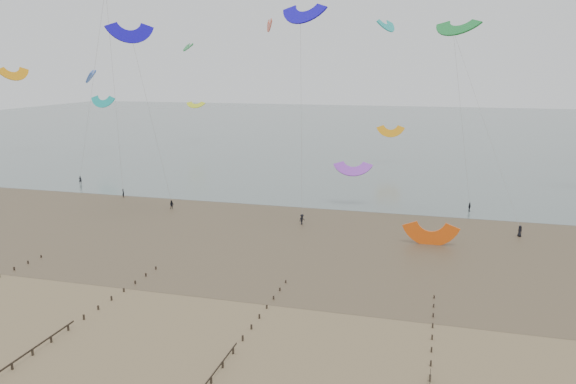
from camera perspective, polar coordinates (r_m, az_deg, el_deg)
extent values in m
plane|color=brown|center=(61.84, -6.97, -12.78)|extent=(500.00, 500.00, 0.00)
plane|color=#475654|center=(253.85, 10.42, 6.38)|extent=(500.00, 500.00, 0.00)
plane|color=#473A28|center=(93.04, 1.20, -3.90)|extent=(500.00, 500.00, 0.00)
ellipsoid|color=slate|center=(87.65, -12.47, -5.26)|extent=(23.60, 14.36, 0.01)
ellipsoid|color=slate|center=(93.85, 8.79, -3.91)|extent=(33.64, 18.32, 0.01)
ellipsoid|color=slate|center=(113.52, -18.12, -1.51)|extent=(26.95, 14.22, 0.01)
cube|color=black|center=(83.48, -26.06, -7.04)|extent=(0.16, 0.16, 0.51)
cube|color=black|center=(85.34, -24.90, -6.52)|extent=(0.16, 0.16, 0.48)
cube|color=black|center=(87.24, -23.79, -6.02)|extent=(0.16, 0.16, 0.45)
cube|color=black|center=(57.80, -26.24, -15.61)|extent=(0.16, 0.16, 0.74)
cube|color=black|center=(59.54, -24.52, -14.61)|extent=(0.16, 0.16, 0.71)
cube|color=black|center=(61.34, -22.93, -13.65)|extent=(0.16, 0.16, 0.68)
cube|color=black|center=(63.19, -21.43, -12.75)|extent=(0.16, 0.16, 0.65)
cube|color=black|center=(65.11, -20.03, -11.88)|extent=(0.16, 0.16, 0.62)
cube|color=black|center=(67.07, -18.72, -11.06)|extent=(0.16, 0.16, 0.59)
cube|color=black|center=(69.07, -17.49, -10.29)|extent=(0.16, 0.16, 0.57)
cube|color=black|center=(71.12, -16.34, -9.55)|extent=(0.16, 0.16, 0.54)
cube|color=black|center=(73.20, -15.26, -8.85)|extent=(0.16, 0.16, 0.51)
cube|color=black|center=(75.32, -14.24, -8.19)|extent=(0.16, 0.16, 0.48)
cube|color=black|center=(77.46, -13.28, -7.56)|extent=(0.16, 0.16, 0.45)
cube|color=black|center=(50.81, -7.82, -18.41)|extent=(0.16, 0.16, 0.71)
cube|color=black|center=(52.91, -6.65, -17.05)|extent=(0.16, 0.16, 0.68)
cube|color=black|center=(55.05, -5.59, -15.79)|extent=(0.16, 0.16, 0.65)
cube|color=black|center=(57.24, -4.63, -14.61)|extent=(0.16, 0.16, 0.62)
cube|color=black|center=(59.46, -3.74, -13.52)|extent=(0.16, 0.16, 0.59)
cube|color=black|center=(61.71, -2.92, -12.51)|extent=(0.16, 0.16, 0.57)
cube|color=black|center=(63.99, -2.17, -11.57)|extent=(0.16, 0.16, 0.54)
cube|color=black|center=(66.30, -1.48, -10.69)|extent=(0.16, 0.16, 0.51)
cube|color=black|center=(68.63, -0.83, -9.87)|extent=(0.16, 0.16, 0.48)
cube|color=black|center=(70.98, -0.23, -9.10)|extent=(0.16, 0.16, 0.45)
cube|color=black|center=(52.11, 14.23, -17.89)|extent=(0.16, 0.16, 0.65)
cube|color=black|center=(54.42, 14.31, -16.52)|extent=(0.16, 0.16, 0.62)
cube|color=black|center=(56.75, 14.37, -15.26)|extent=(0.16, 0.16, 0.59)
cube|color=black|center=(59.10, 14.43, -14.10)|extent=(0.16, 0.16, 0.57)
cube|color=black|center=(61.48, 14.49, -13.03)|extent=(0.16, 0.16, 0.54)
cube|color=black|center=(63.88, 14.54, -12.04)|extent=(0.16, 0.16, 0.51)
cube|color=black|center=(66.29, 14.58, -11.13)|extent=(0.16, 0.16, 0.48)
cube|color=black|center=(68.72, 14.62, -10.27)|extent=(0.16, 0.16, 0.45)
imported|color=black|center=(121.09, -16.39, -0.12)|extent=(0.77, 0.75, 1.78)
imported|color=black|center=(110.24, 17.96, -1.45)|extent=(0.79, 1.09, 1.72)
imported|color=black|center=(96.73, 22.49, -3.68)|extent=(0.96, 1.07, 1.84)
imported|color=black|center=(96.18, 1.43, -2.80)|extent=(1.19, 1.37, 1.84)
imported|color=black|center=(138.59, -20.35, 1.17)|extent=(0.78, 0.66, 1.81)
imported|color=black|center=(108.78, -11.73, -1.28)|extent=(0.92, 0.76, 1.72)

